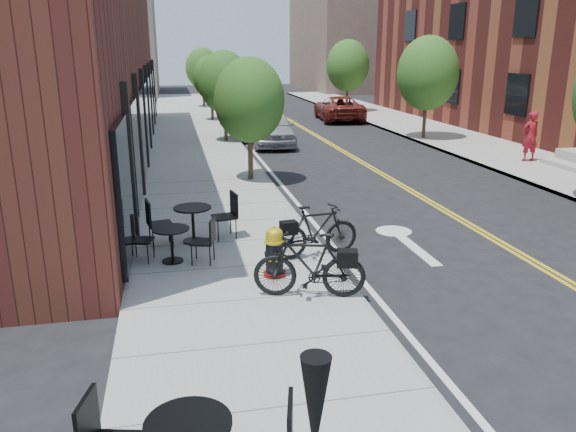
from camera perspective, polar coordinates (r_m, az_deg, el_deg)
ground at (r=9.98m, az=7.09°, el=-8.05°), size 120.00×120.00×0.00m
sidewalk_near at (r=19.03m, az=-8.40°, el=4.07°), size 4.00×70.00×0.12m
sidewalk_far at (r=23.03m, az=23.03°, el=5.11°), size 4.00×70.00×0.12m
building_near at (r=22.83m, az=-21.15°, el=13.96°), size 5.00×28.00×7.00m
bg_building_left at (r=56.78m, az=-17.53°, el=16.79°), size 8.00×14.00×10.00m
bg_building_right at (r=61.59m, az=6.59°, el=18.28°), size 10.00×16.00×12.00m
tree_near_a at (r=17.79m, az=-3.95°, el=11.64°), size 2.20×2.20×3.81m
tree_near_b at (r=25.71m, az=-6.49°, el=13.36°), size 2.30×2.30×3.98m
tree_near_c at (r=33.68m, az=-7.82°, el=13.76°), size 2.10×2.10×3.67m
tree_near_d at (r=41.65m, az=-8.68°, el=14.61°), size 2.40×2.40×4.11m
tree_far_b at (r=27.19m, az=14.00°, el=13.89°), size 2.80×2.80×4.62m
tree_far_c at (r=38.37m, az=6.11°, el=14.94°), size 2.80×2.80×4.62m
fire_hydrant at (r=10.28m, az=-1.39°, el=-3.71°), size 0.44×0.44×0.95m
bicycle_left at (r=9.38m, az=2.19°, el=-5.01°), size 1.96×1.00×1.13m
bicycle_right at (r=11.22m, az=2.91°, el=-1.50°), size 1.84×0.76×1.07m
bistro_set_b at (r=12.21m, az=-9.64°, el=-0.32°), size 1.93×0.95×1.02m
bistro_set_c at (r=11.17m, az=-11.75°, el=-2.39°), size 1.70×0.89×0.89m
patio_umbrella at (r=4.35m, az=2.75°, el=-20.38°), size 0.32×0.32×1.96m
parked_car_a at (r=25.21m, az=-1.67°, el=8.96°), size 2.19×4.66×1.54m
parked_car_b at (r=27.45m, az=-3.69°, el=9.49°), size 1.99×4.60×1.47m
parked_car_c at (r=37.41m, az=-4.95°, el=11.36°), size 2.41×5.19×1.47m
parked_car_far at (r=34.17m, az=5.18°, el=10.84°), size 2.89×5.40×1.44m
pedestrian at (r=22.73m, az=23.39°, el=7.45°), size 0.70×0.48×1.84m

